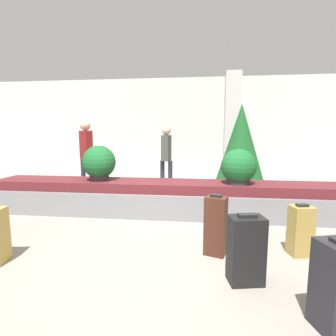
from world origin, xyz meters
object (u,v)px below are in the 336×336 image
suitcase_3 (216,226)px  potted_plant_0 (99,163)px  suitcase_4 (246,250)px  decorated_tree (241,146)px  traveler_0 (166,153)px  traveler_1 (86,150)px  suitcase_0 (301,231)px  pillar (232,129)px  potted_plant_1 (238,168)px

suitcase_3 → potted_plant_0: size_ratio=1.16×
suitcase_3 → suitcase_4: 0.64m
suitcase_3 → decorated_tree: 3.43m
suitcase_3 → suitcase_4: suitcase_3 is taller
suitcase_3 → traveler_0: 3.53m
traveler_1 → decorated_tree: bearing=43.0°
potted_plant_0 → traveler_1: traveler_1 is taller
suitcase_0 → suitcase_3: suitcase_3 is taller
traveler_1 → pillar: bearing=64.3°
suitcase_0 → potted_plant_0: size_ratio=0.99×
traveler_0 → traveler_1: 1.93m
pillar → traveler_0: size_ratio=1.92×
potted_plant_0 → potted_plant_1: size_ratio=1.06×
pillar → potted_plant_1: bearing=-94.2°
suitcase_0 → potted_plant_1: 1.61m
pillar → decorated_tree: pillar is taller
suitcase_3 → traveler_1: (-2.90, 2.84, 0.72)m
potted_plant_1 → traveler_1: (-3.36, 1.35, 0.19)m
decorated_tree → traveler_0: bearing=178.1°
suitcase_4 → decorated_tree: bearing=71.7°
suitcase_0 → traveler_1: size_ratio=0.36×
suitcase_3 → decorated_tree: bearing=95.8°
suitcase_0 → traveler_1: 4.85m
traveler_0 → traveler_1: size_ratio=0.93×
traveler_1 → decorated_tree: size_ratio=0.83×
suitcase_3 → traveler_1: 4.12m
traveler_0 → traveler_1: traveler_1 is taller
potted_plant_1 → traveler_1: size_ratio=0.34×
potted_plant_0 → suitcase_4: bearing=-42.4°
suitcase_3 → suitcase_0: bearing=24.8°
potted_plant_0 → potted_plant_1: 2.55m
pillar → suitcase_3: pillar is taller
suitcase_3 → potted_plant_1: bearing=91.5°
suitcase_0 → potted_plant_0: potted_plant_0 is taller
potted_plant_1 → pillar: bearing=85.8°
traveler_1 → suitcase_0: bearing=1.8°
suitcase_3 → decorated_tree: decorated_tree is taller
suitcase_4 → potted_plant_0: size_ratio=1.09×
suitcase_4 → pillar: bearing=74.2°
potted_plant_0 → potted_plant_1: (2.54, -0.06, -0.03)m
pillar → suitcase_3: size_ratio=4.22×
potted_plant_0 → decorated_tree: decorated_tree is taller
pillar → suitcase_4: pillar is taller
suitcase_4 → potted_plant_1: size_ratio=1.16×
potted_plant_0 → potted_plant_1: bearing=-1.5°
traveler_0 → decorated_tree: decorated_tree is taller
pillar → traveler_1: bearing=-152.3°
potted_plant_0 → traveler_1: (-0.82, 1.28, 0.16)m
suitcase_3 → potted_plant_0: 2.66m
potted_plant_1 → traveler_0: 2.36m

